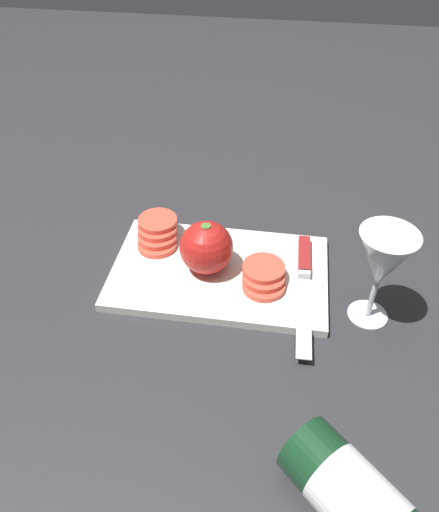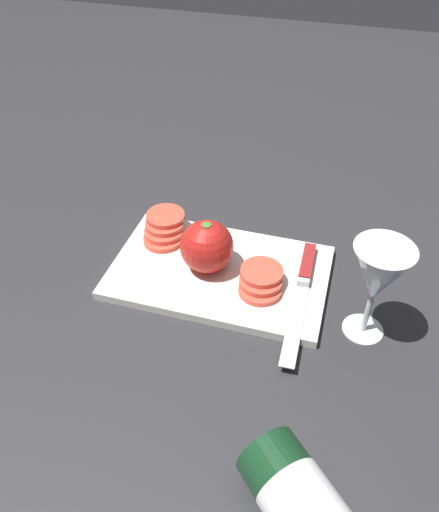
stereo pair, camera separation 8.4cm
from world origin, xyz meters
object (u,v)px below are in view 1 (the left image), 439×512
at_px(wine_glass, 382,263).
at_px(knife, 304,269).
at_px(tomato_slice_stack_far, 157,233).
at_px(whole_tomato, 206,247).
at_px(tomato_slice_stack_near, 264,277).

xyz_separation_m(wine_glass, knife, (0.11, -0.07, -0.09)).
relative_size(knife, tomato_slice_stack_far, 2.60).
relative_size(wine_glass, whole_tomato, 1.81).
height_order(whole_tomato, knife, whole_tomato).
relative_size(whole_tomato, tomato_slice_stack_near, 0.99).
height_order(tomato_slice_stack_near, tomato_slice_stack_far, tomato_slice_stack_far).
height_order(wine_glass, tomato_slice_stack_near, wine_glass).
bearing_deg(knife, whole_tomato, -85.80).
bearing_deg(tomato_slice_stack_far, wine_glass, 162.95).
distance_m(knife, tomato_slice_stack_near, 0.08).
distance_m(whole_tomato, knife, 0.17).
relative_size(whole_tomato, knife, 0.34).
bearing_deg(whole_tomato, knife, -174.48).
distance_m(wine_glass, tomato_slice_stack_far, 0.40).
bearing_deg(tomato_slice_stack_near, wine_glass, 169.43).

